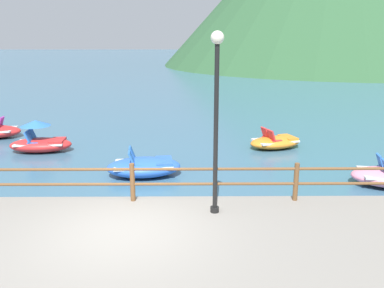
# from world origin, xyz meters

# --- Properties ---
(ground_plane) EXTENTS (200.00, 200.00, 0.00)m
(ground_plane) POSITION_xyz_m (0.00, 40.00, 0.00)
(ground_plane) COLOR #38607A
(dock_railing) EXTENTS (23.92, 0.12, 0.95)m
(dock_railing) POSITION_xyz_m (0.00, 1.55, 0.98)
(dock_railing) COLOR brown
(dock_railing) RESTS_ON promenade_dock
(lamp_post) EXTENTS (0.28, 0.28, 4.00)m
(lamp_post) POSITION_xyz_m (1.95, 0.89, 2.82)
(lamp_post) COLOR black
(lamp_post) RESTS_ON promenade_dock
(pedal_boat_0) EXTENTS (2.46, 1.58, 0.90)m
(pedal_boat_0) POSITION_xyz_m (-0.05, 4.46, 0.31)
(pedal_boat_0) COLOR blue
(pedal_boat_0) RESTS_ON ground
(pedal_boat_1) EXTENTS (2.40, 1.33, 1.23)m
(pedal_boat_1) POSITION_xyz_m (-4.33, 7.27, 0.40)
(pedal_boat_1) COLOR red
(pedal_boat_1) RESTS_ON ground
(pedal_boat_5) EXTENTS (2.39, 1.84, 0.82)m
(pedal_boat_5) POSITION_xyz_m (4.81, 7.71, 0.25)
(pedal_boat_5) COLOR orange
(pedal_boat_5) RESTS_ON ground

